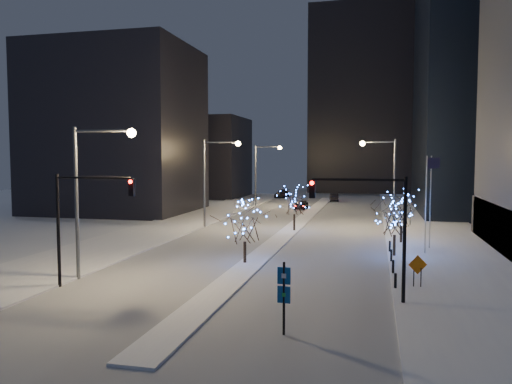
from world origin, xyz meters
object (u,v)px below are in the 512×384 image
(holiday_tree_median_near, at_px, (245,223))
(holiday_tree_plaza_near, at_px, (395,219))
(street_lamp_w_far, at_px, (262,167))
(car_far, at_px, (282,194))
(street_lamp_w_mid, at_px, (213,171))
(wayfinding_sign, at_px, (284,290))
(construction_sign, at_px, (418,268))
(traffic_signal_west, at_px, (80,211))
(car_mid, at_px, (334,197))
(street_lamp_east, at_px, (386,172))
(traffic_signal_east, at_px, (375,217))
(holiday_tree_plaza_far, at_px, (402,210))
(street_lamp_w_near, at_px, (91,181))
(holiday_tree_median_far, at_px, (294,201))
(car_near, at_px, (301,205))

(holiday_tree_median_near, distance_m, holiday_tree_plaza_near, 12.24)
(street_lamp_w_far, xyz_separation_m, car_far, (-0.06, 18.63, -5.74))
(street_lamp_w_mid, xyz_separation_m, wayfinding_sign, (13.94, -32.04, -4.44))
(car_far, distance_m, construction_sign, 69.12)
(traffic_signal_west, xyz_separation_m, holiday_tree_median_near, (7.94, 8.99, -1.66))
(holiday_tree_plaza_near, bearing_deg, car_mid, 99.89)
(street_lamp_east, distance_m, traffic_signal_east, 29.08)
(holiday_tree_plaza_near, xyz_separation_m, wayfinding_sign, (-5.50, -19.38, -1.02))
(street_lamp_w_far, distance_m, traffic_signal_east, 54.07)
(holiday_tree_plaza_far, relative_size, construction_sign, 2.63)
(street_lamp_w_far, xyz_separation_m, traffic_signal_west, (0.50, -52.00, -1.74))
(traffic_signal_east, bearing_deg, car_far, 104.45)
(street_lamp_w_near, bearing_deg, construction_sign, 7.32)
(holiday_tree_median_near, bearing_deg, holiday_tree_plaza_far, 45.25)
(traffic_signal_west, relative_size, car_far, 1.33)
(holiday_tree_median_near, xyz_separation_m, holiday_tree_median_far, (1.00, 17.22, 0.26))
(traffic_signal_east, height_order, car_mid, traffic_signal_east)
(street_lamp_w_far, bearing_deg, holiday_tree_median_near, -78.90)
(holiday_tree_plaza_far, bearing_deg, street_lamp_w_mid, 163.34)
(street_lamp_w_far, bearing_deg, car_near, -21.32)
(street_lamp_w_far, distance_m, holiday_tree_median_near, 43.97)
(holiday_tree_median_far, bearing_deg, traffic_signal_west, -108.84)
(street_lamp_w_near, xyz_separation_m, car_near, (6.84, 47.33, -5.79))
(street_lamp_w_near, bearing_deg, wayfinding_sign, -26.79)
(traffic_signal_west, xyz_separation_m, holiday_tree_plaza_near, (18.94, 14.35, -1.68))
(holiday_tree_median_near, height_order, wayfinding_sign, holiday_tree_median_near)
(holiday_tree_median_far, xyz_separation_m, construction_sign, (11.01, -21.58, -2.03))
(traffic_signal_west, distance_m, car_near, 49.90)
(car_near, bearing_deg, street_lamp_w_near, -93.63)
(street_lamp_east, relative_size, wayfinding_sign, 2.98)
(car_far, height_order, wayfinding_sign, wayfinding_sign)
(street_lamp_w_near, bearing_deg, holiday_tree_median_far, 68.70)
(holiday_tree_plaza_near, bearing_deg, holiday_tree_median_far, 130.15)
(street_lamp_east, relative_size, holiday_tree_plaza_far, 1.95)
(car_near, bearing_deg, car_far, 112.55)
(car_far, height_order, holiday_tree_plaza_near, holiday_tree_plaza_near)
(street_lamp_east, bearing_deg, holiday_tree_median_far, -158.38)
(street_lamp_w_mid, bearing_deg, car_far, 90.08)
(traffic_signal_east, height_order, holiday_tree_plaza_far, traffic_signal_east)
(holiday_tree_plaza_far, bearing_deg, street_lamp_w_far, 123.14)
(street_lamp_east, height_order, traffic_signal_east, street_lamp_east)
(wayfinding_sign, bearing_deg, street_lamp_w_far, 108.31)
(car_far, xyz_separation_m, holiday_tree_plaza_far, (20.34, -49.70, 2.41))
(car_mid, height_order, holiday_tree_median_near, holiday_tree_median_near)
(car_far, bearing_deg, street_lamp_w_far, -83.54)
(street_lamp_w_mid, distance_m, holiday_tree_plaza_far, 21.43)
(car_near, distance_m, holiday_tree_plaza_near, 37.26)
(street_lamp_w_near, height_order, wayfinding_sign, street_lamp_w_near)
(holiday_tree_median_far, bearing_deg, car_far, 102.07)
(traffic_signal_west, xyz_separation_m, wayfinding_sign, (13.44, -5.03, -2.70))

